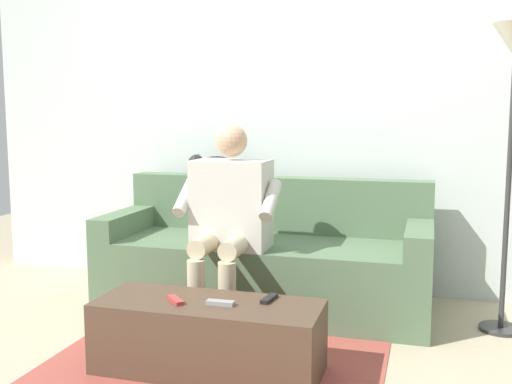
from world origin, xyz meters
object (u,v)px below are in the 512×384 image
couch (266,262)px  cat_on_backrest (213,165)px  remote_black (269,299)px  person_solo_seated (229,211)px  remote_red (176,300)px  remote_gray (220,303)px  coffee_table (208,337)px

couch → cat_on_backrest: bearing=-30.6°
remote_black → person_solo_seated: bearing=41.5°
person_solo_seated → remote_red: (0.02, 0.74, -0.31)m
remote_red → remote_gray: remote_gray is taller
coffee_table → cat_on_backrest: size_ratio=2.18×
coffee_table → remote_gray: (-0.07, 0.03, 0.18)m
couch → coffee_table: (0.00, 1.05, -0.12)m
couch → remote_red: couch is taller
couch → remote_red: bearing=82.2°
remote_gray → cat_on_backrest: bearing=-69.9°
remote_red → remote_gray: bearing=-129.4°
couch → remote_gray: bearing=93.8°
cat_on_backrest → person_solo_seated: bearing=118.0°
person_solo_seated → remote_black: size_ratio=8.44×
remote_black → remote_gray: remote_gray is taller
person_solo_seated → remote_red: size_ratio=8.78×
remote_black → coffee_table: bearing=118.0°
remote_gray → remote_red: bearing=2.8°
coffee_table → remote_black: bearing=-159.3°
couch → remote_black: couch is taller
person_solo_seated → remote_red: 0.80m
remote_black → couch: bearing=23.5°
person_solo_seated → remote_black: 0.78m
couch → remote_gray: (-0.07, 1.07, 0.07)m
cat_on_backrest → remote_red: cat_on_backrest is taller
person_solo_seated → remote_gray: (-0.20, 0.72, -0.31)m
couch → remote_gray: couch is taller
cat_on_backrest → remote_gray: cat_on_backrest is taller
remote_red → remote_black: size_ratio=0.96×
remote_red → cat_on_backrest: bearing=-30.7°
cat_on_backrest → remote_black: size_ratio=3.58×
coffee_table → remote_black: (-0.27, -0.10, 0.18)m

